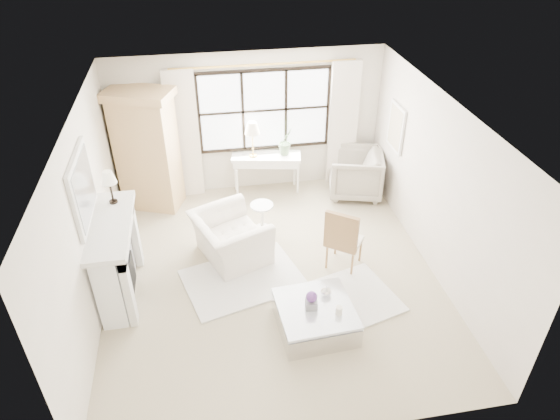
# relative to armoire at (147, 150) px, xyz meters

# --- Properties ---
(floor) EXTENTS (5.50, 5.50, 0.00)m
(floor) POSITION_rel_armoire_xyz_m (1.87, -2.40, -1.14)
(floor) COLOR tan
(floor) RESTS_ON ground
(ceiling) EXTENTS (5.50, 5.50, 0.00)m
(ceiling) POSITION_rel_armoire_xyz_m (1.87, -2.40, 1.56)
(ceiling) COLOR white
(ceiling) RESTS_ON ground
(wall_back) EXTENTS (5.00, 0.00, 5.00)m
(wall_back) POSITION_rel_armoire_xyz_m (1.87, 0.35, 0.21)
(wall_back) COLOR beige
(wall_back) RESTS_ON ground
(wall_front) EXTENTS (5.00, 0.00, 5.00)m
(wall_front) POSITION_rel_armoire_xyz_m (1.87, -5.15, 0.21)
(wall_front) COLOR beige
(wall_front) RESTS_ON ground
(wall_left) EXTENTS (0.00, 5.50, 5.50)m
(wall_left) POSITION_rel_armoire_xyz_m (-0.63, -2.40, 0.21)
(wall_left) COLOR silver
(wall_left) RESTS_ON ground
(wall_right) EXTENTS (0.00, 5.50, 5.50)m
(wall_right) POSITION_rel_armoire_xyz_m (4.37, -2.40, 0.21)
(wall_right) COLOR beige
(wall_right) RESTS_ON ground
(window_pane) EXTENTS (2.40, 0.02, 1.50)m
(window_pane) POSITION_rel_armoire_xyz_m (2.17, 0.33, 0.46)
(window_pane) COLOR white
(window_pane) RESTS_ON wall_back
(window_frame) EXTENTS (2.50, 0.04, 1.50)m
(window_frame) POSITION_rel_armoire_xyz_m (2.17, 0.32, 0.46)
(window_frame) COLOR black
(window_frame) RESTS_ON wall_back
(curtain_rod) EXTENTS (3.30, 0.04, 0.04)m
(curtain_rod) POSITION_rel_armoire_xyz_m (2.17, 0.27, 1.33)
(curtain_rod) COLOR #BE9542
(curtain_rod) RESTS_ON wall_back
(curtain_left) EXTENTS (0.55, 0.10, 2.47)m
(curtain_left) POSITION_rel_armoire_xyz_m (0.67, 0.25, 0.10)
(curtain_left) COLOR white
(curtain_left) RESTS_ON ground
(curtain_right) EXTENTS (0.55, 0.10, 2.47)m
(curtain_right) POSITION_rel_armoire_xyz_m (3.67, 0.25, 0.10)
(curtain_right) COLOR silver
(curtain_right) RESTS_ON ground
(fireplace) EXTENTS (0.58, 1.66, 1.26)m
(fireplace) POSITION_rel_armoire_xyz_m (-0.40, -2.40, -0.49)
(fireplace) COLOR silver
(fireplace) RESTS_ON ground
(mirror_frame) EXTENTS (0.05, 1.15, 0.95)m
(mirror_frame) POSITION_rel_armoire_xyz_m (-0.60, -2.40, 0.70)
(mirror_frame) COLOR silver
(mirror_frame) RESTS_ON wall_left
(mirror_glass) EXTENTS (0.02, 1.00, 0.80)m
(mirror_glass) POSITION_rel_armoire_xyz_m (-0.57, -2.40, 0.70)
(mirror_glass) COLOR silver
(mirror_glass) RESTS_ON wall_left
(art_frame) EXTENTS (0.04, 0.62, 0.82)m
(art_frame) POSITION_rel_armoire_xyz_m (4.34, -0.70, 0.41)
(art_frame) COLOR silver
(art_frame) RESTS_ON wall_right
(art_canvas) EXTENTS (0.01, 0.52, 0.72)m
(art_canvas) POSITION_rel_armoire_xyz_m (4.32, -0.70, 0.41)
(art_canvas) COLOR #BEB193
(art_canvas) RESTS_ON wall_right
(mantel_lamp) EXTENTS (0.22, 0.22, 0.51)m
(mantel_lamp) POSITION_rel_armoire_xyz_m (-0.36, -1.87, 0.51)
(mantel_lamp) COLOR black
(mantel_lamp) RESTS_ON fireplace
(armoire) EXTENTS (1.29, 1.05, 2.24)m
(armoire) POSITION_rel_armoire_xyz_m (0.00, 0.00, 0.00)
(armoire) COLOR tan
(armoire) RESTS_ON floor
(console_table) EXTENTS (1.36, 0.68, 0.80)m
(console_table) POSITION_rel_armoire_xyz_m (2.15, 0.08, -0.74)
(console_table) COLOR white
(console_table) RESTS_ON floor
(console_lamp) EXTENTS (0.28, 0.28, 0.69)m
(console_lamp) POSITION_rel_armoire_xyz_m (1.90, 0.08, 0.22)
(console_lamp) COLOR #AA863B
(console_lamp) RESTS_ON console_table
(orchid_plant) EXTENTS (0.37, 0.35, 0.52)m
(orchid_plant) POSITION_rel_armoire_xyz_m (2.53, 0.07, -0.08)
(orchid_plant) COLOR #56724C
(orchid_plant) RESTS_ON console_table
(side_table) EXTENTS (0.40, 0.40, 0.51)m
(side_table) POSITION_rel_armoire_xyz_m (1.89, -1.15, -0.81)
(side_table) COLOR white
(side_table) RESTS_ON floor
(rug_left) EXTENTS (2.00, 1.65, 0.03)m
(rug_left) POSITION_rel_armoire_xyz_m (1.40, -2.44, -1.12)
(rug_left) COLOR silver
(rug_left) RESTS_ON floor
(rug_right) EXTENTS (1.80, 1.54, 0.03)m
(rug_right) POSITION_rel_armoire_xyz_m (2.79, -3.17, -1.13)
(rug_right) COLOR silver
(rug_right) RESTS_ON floor
(club_armchair) EXTENTS (1.38, 1.46, 0.76)m
(club_armchair) POSITION_rel_armoire_xyz_m (1.28, -1.84, -0.76)
(club_armchair) COLOR white
(club_armchair) RESTS_ON floor
(wingback_chair) EXTENTS (1.20, 1.18, 0.89)m
(wingback_chair) POSITION_rel_armoire_xyz_m (3.83, -0.28, -0.69)
(wingback_chair) COLOR gray
(wingback_chair) RESTS_ON floor
(french_chair) EXTENTS (0.67, 0.67, 1.08)m
(french_chair) POSITION_rel_armoire_xyz_m (3.01, -2.36, -0.83)
(french_chair) COLOR #9C7141
(french_chair) RESTS_ON floor
(coffee_table) EXTENTS (1.06, 1.06, 0.38)m
(coffee_table) POSITION_rel_armoire_xyz_m (2.28, -3.57, -0.96)
(coffee_table) COLOR silver
(coffee_table) RESTS_ON floor
(planter_box) EXTENTS (0.18, 0.18, 0.12)m
(planter_box) POSITION_rel_armoire_xyz_m (2.22, -3.57, -0.70)
(planter_box) COLOR slate
(planter_box) RESTS_ON coffee_table
(planter_flowers) EXTENTS (0.15, 0.15, 0.15)m
(planter_flowers) POSITION_rel_armoire_xyz_m (2.22, -3.57, -0.57)
(planter_flowers) COLOR #5A2F77
(planter_flowers) RESTS_ON planter_box
(pillar_candle) EXTENTS (0.09, 0.09, 0.12)m
(pillar_candle) POSITION_rel_armoire_xyz_m (2.55, -3.75, -0.70)
(pillar_candle) COLOR silver
(pillar_candle) RESTS_ON coffee_table
(coffee_vase) EXTENTS (0.16, 0.16, 0.16)m
(coffee_vase) POSITION_rel_armoire_xyz_m (2.47, -3.37, -0.68)
(coffee_vase) COLOR white
(coffee_vase) RESTS_ON coffee_table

